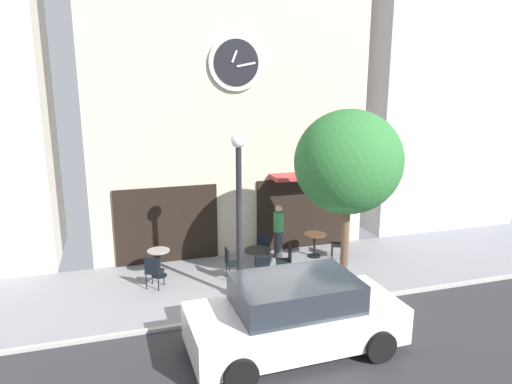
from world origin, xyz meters
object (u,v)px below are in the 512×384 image
(cafe_table_rightmost, at_px, (315,241))
(pedestrian_green, at_px, (278,231))
(cafe_table_center_right, at_px, (258,256))
(cafe_chair_curbside, at_px, (263,268))
(street_lamp, at_px, (239,217))
(street_tree, at_px, (349,162))
(cafe_table_near_curb, at_px, (159,259))
(cafe_chair_outer, at_px, (153,270))
(cafe_chair_right_end, at_px, (286,258))
(parked_car_white, at_px, (295,315))
(cafe_chair_corner, at_px, (341,242))
(cafe_chair_facing_wall, at_px, (231,261))
(cafe_chair_by_entrance, at_px, (262,246))

(cafe_table_rightmost, relative_size, pedestrian_green, 0.44)
(cafe_table_center_right, bearing_deg, cafe_chair_curbside, -97.96)
(street_lamp, relative_size, street_tree, 0.89)
(street_lamp, distance_m, cafe_table_near_curb, 3.08)
(cafe_table_center_right, distance_m, cafe_chair_outer, 2.89)
(street_lamp, height_order, cafe_chair_curbside, street_lamp)
(cafe_table_near_curb, relative_size, cafe_chair_curbside, 0.86)
(cafe_chair_right_end, bearing_deg, parked_car_white, -107.95)
(cafe_chair_corner, bearing_deg, cafe_chair_right_end, -160.01)
(street_tree, relative_size, cafe_chair_curbside, 5.23)
(cafe_chair_facing_wall, height_order, pedestrian_green, pedestrian_green)
(street_lamp, bearing_deg, pedestrian_green, 51.06)
(cafe_table_rightmost, bearing_deg, parked_car_white, -118.27)
(cafe_table_rightmost, relative_size, cafe_chair_curbside, 0.82)
(cafe_table_rightmost, bearing_deg, street_lamp, -145.57)
(cafe_chair_outer, bearing_deg, cafe_chair_corner, 4.81)
(cafe_table_near_curb, height_order, cafe_chair_right_end, cafe_chair_right_end)
(cafe_chair_right_end, relative_size, pedestrian_green, 0.54)
(cafe_table_near_curb, relative_size, pedestrian_green, 0.46)
(street_lamp, xyz_separation_m, cafe_table_near_curb, (-1.81, 1.91, -1.61))
(cafe_table_rightmost, bearing_deg, cafe_chair_outer, -170.06)
(cafe_table_center_right, distance_m, cafe_chair_curbside, 0.85)
(cafe_chair_curbside, height_order, pedestrian_green, pedestrian_green)
(cafe_table_near_curb, distance_m, cafe_chair_right_end, 3.55)
(street_tree, height_order, cafe_chair_by_entrance, street_tree)
(cafe_chair_outer, xyz_separation_m, cafe_chair_facing_wall, (2.08, -0.02, 0.00))
(cafe_table_center_right, height_order, pedestrian_green, pedestrian_green)
(cafe_table_center_right, relative_size, cafe_chair_by_entrance, 0.83)
(cafe_table_near_curb, relative_size, cafe_chair_outer, 0.86)
(cafe_table_center_right, relative_size, cafe_chair_right_end, 0.83)
(street_lamp, height_order, cafe_chair_by_entrance, street_lamp)
(pedestrian_green, bearing_deg, cafe_chair_facing_wall, -147.12)
(street_tree, bearing_deg, cafe_chair_corner, 64.62)
(cafe_table_center_right, distance_m, cafe_chair_corner, 2.80)
(cafe_chair_curbside, bearing_deg, cafe_chair_by_entrance, 72.73)
(cafe_chair_right_end, relative_size, parked_car_white, 0.21)
(street_tree, height_order, cafe_table_rightmost, street_tree)
(street_tree, relative_size, cafe_chair_outer, 5.23)
(cafe_table_near_curb, bearing_deg, cafe_chair_corner, -2.98)
(cafe_table_rightmost, bearing_deg, cafe_chair_facing_wall, -162.82)
(cafe_chair_right_end, xyz_separation_m, parked_car_white, (-1.13, -3.48, 0.23))
(cafe_table_center_right, distance_m, cafe_table_rightmost, 2.23)
(cafe_chair_outer, bearing_deg, cafe_chair_curbside, -15.33)
(cafe_chair_facing_wall, height_order, cafe_chair_by_entrance, same)
(street_lamp, xyz_separation_m, street_tree, (2.61, -0.54, 1.30))
(parked_car_white, bearing_deg, street_tree, 43.84)
(cafe_chair_outer, bearing_deg, cafe_table_near_curb, 73.87)
(cafe_table_near_curb, relative_size, cafe_table_rightmost, 1.04)
(cafe_chair_by_entrance, bearing_deg, cafe_table_near_curb, -178.10)
(street_tree, height_order, parked_car_white, street_tree)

